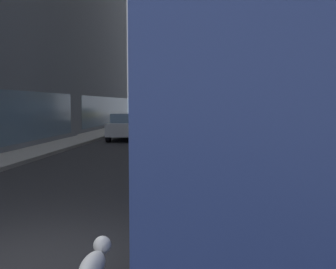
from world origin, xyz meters
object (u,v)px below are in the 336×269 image
transit_bus (236,122)px  car_yellow_taxi (202,114)px  dalmatian_dog (94,266)px  car_silver_sedan (128,126)px  car_white_van (216,117)px

transit_bus → car_yellow_taxi: 42.54m
dalmatian_dog → car_silver_sedan: bearing=101.1°
car_yellow_taxi → dalmatian_dog: (-0.18, -47.64, -0.31)m
transit_bus → car_white_van: bearing=90.0°
transit_bus → car_white_van: transit_bus is taller
transit_bus → car_yellow_taxi: (-1.60, 42.50, -0.95)m
transit_bus → car_silver_sedan: transit_bus is taller
transit_bus → car_yellow_taxi: transit_bus is taller
car_silver_sedan → car_yellow_taxi: same height
transit_bus → car_yellow_taxi: size_ratio=2.51×
transit_bus → car_yellow_taxi: bearing=92.2°
car_white_van → car_silver_sedan: bearing=-107.5°
transit_bus → car_silver_sedan: (-5.60, 14.36, -0.96)m
car_silver_sedan → dalmatian_dog: (3.82, -19.50, -0.31)m
car_white_van → dalmatian_dog: size_ratio=4.89×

